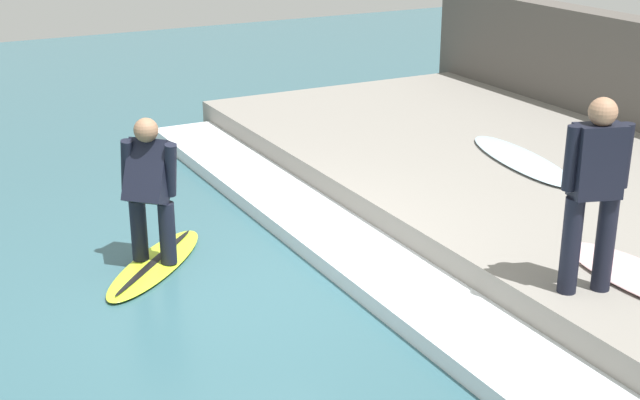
# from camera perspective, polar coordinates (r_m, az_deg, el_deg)

# --- Properties ---
(ground_plane) EXTENTS (28.00, 28.00, 0.00)m
(ground_plane) POSITION_cam_1_polar(r_m,az_deg,el_deg) (8.21, -4.74, -5.45)
(ground_plane) COLOR #335B66
(concrete_ledge) EXTENTS (4.40, 10.51, 0.39)m
(concrete_ledge) POSITION_cam_1_polar(r_m,az_deg,el_deg) (10.10, 15.34, 0.08)
(concrete_ledge) COLOR gray
(concrete_ledge) RESTS_ON ground_plane
(wave_foam_crest) EXTENTS (0.85, 9.99, 0.16)m
(wave_foam_crest) POSITION_cam_1_polar(r_m,az_deg,el_deg) (8.65, 2.32, -3.45)
(wave_foam_crest) COLOR silver
(wave_foam_crest) RESTS_ON ground_plane
(surfboard_riding) EXTENTS (1.54, 1.58, 0.07)m
(surfboard_riding) POSITION_cam_1_polar(r_m,az_deg,el_deg) (8.69, -10.50, -4.02)
(surfboard_riding) COLOR #BFE02D
(surfboard_riding) RESTS_ON ground_plane
(surfer_riding) EXTENTS (0.59, 0.59, 1.41)m
(surfer_riding) POSITION_cam_1_polar(r_m,az_deg,el_deg) (8.39, -10.84, 1.02)
(surfer_riding) COLOR black
(surfer_riding) RESTS_ON surfboard_riding
(surfer_waiting_near) EXTENTS (0.52, 0.34, 1.59)m
(surfer_waiting_near) POSITION_cam_1_polar(r_m,az_deg,el_deg) (7.17, 17.17, 0.89)
(surfer_waiting_near) COLOR black
(surfer_waiting_near) RESTS_ON concrete_ledge
(surfboard_spare) EXTENTS (0.90, 2.13, 0.06)m
(surfboard_spare) POSITION_cam_1_polar(r_m,az_deg,el_deg) (10.59, 12.77, 2.54)
(surfboard_spare) COLOR silver
(surfboard_spare) RESTS_ON concrete_ledge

